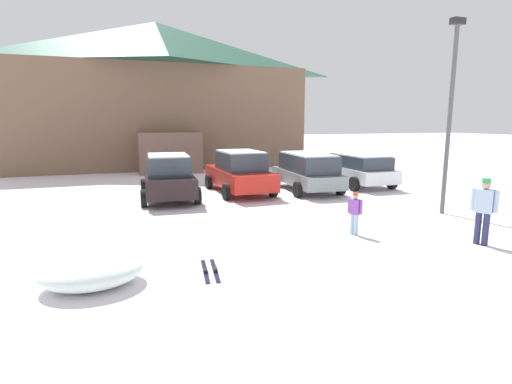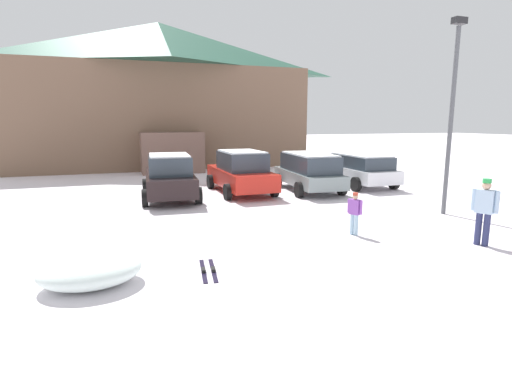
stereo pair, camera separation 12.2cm
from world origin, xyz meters
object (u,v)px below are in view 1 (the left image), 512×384
(ski_lodge, at_px, (158,94))
(pair_of_skis, at_px, (210,270))
(parked_grey_wagon, at_px, (307,171))
(skier_adult_in_blue_parka, at_px, (484,208))
(parked_black_sedan, at_px, (168,177))
(skier_child_in_purple_jacket, at_px, (355,211))
(parked_white_suv, at_px, (358,169))
(lamp_post, at_px, (450,108))
(plowed_snow_pile, at_px, (92,271))
(parked_red_sedan, at_px, (239,172))

(ski_lodge, xyz_separation_m, pair_of_skis, (-1.42, -21.53, -4.88))
(parked_grey_wagon, xyz_separation_m, skier_adult_in_blue_parka, (0.56, -8.45, 0.04))
(parked_black_sedan, relative_size, skier_adult_in_blue_parka, 2.75)
(parked_black_sedan, distance_m, skier_child_in_purple_jacket, 7.93)
(ski_lodge, relative_size, pair_of_skis, 14.23)
(parked_grey_wagon, height_order, pair_of_skis, parked_grey_wagon)
(parked_white_suv, xyz_separation_m, lamp_post, (-0.64, -5.87, 2.61))
(lamp_post, height_order, plowed_snow_pile, lamp_post)
(ski_lodge, bearing_deg, skier_adult_in_blue_parka, -76.31)
(ski_lodge, xyz_separation_m, parked_white_suv, (7.72, -13.12, -4.07))
(plowed_snow_pile, bearing_deg, parked_red_sedan, 56.95)
(ski_lodge, xyz_separation_m, skier_child_in_purple_jacket, (2.88, -20.18, -4.24))
(parked_white_suv, distance_m, skier_child_in_purple_jacket, 8.56)
(pair_of_skis, bearing_deg, plowed_snow_pile, 179.02)
(skier_child_in_purple_jacket, bearing_deg, parked_white_suv, 55.57)
(skier_child_in_purple_jacket, relative_size, pair_of_skis, 0.87)
(skier_child_in_purple_jacket, bearing_deg, skier_adult_in_blue_parka, -36.36)
(parked_black_sedan, height_order, plowed_snow_pile, parked_black_sedan)
(parked_red_sedan, distance_m, lamp_post, 8.35)
(ski_lodge, distance_m, parked_grey_wagon, 14.93)
(parked_white_suv, height_order, skier_child_in_purple_jacket, parked_white_suv)
(pair_of_skis, height_order, lamp_post, lamp_post)
(parked_red_sedan, xyz_separation_m, lamp_post, (5.21, -6.00, 2.54))
(skier_child_in_purple_jacket, bearing_deg, plowed_snow_pile, -168.73)
(parked_white_suv, distance_m, plowed_snow_pile, 14.13)
(parked_white_suv, bearing_deg, parked_black_sedan, -178.42)
(parked_grey_wagon, xyz_separation_m, parked_white_suv, (2.92, 0.44, -0.07))
(parked_red_sedan, relative_size, pair_of_skis, 3.48)
(parked_red_sedan, bearing_deg, skier_child_in_purple_jacket, -81.99)
(parked_black_sedan, relative_size, lamp_post, 0.74)
(parked_grey_wagon, height_order, skier_child_in_purple_jacket, parked_grey_wagon)
(skier_adult_in_blue_parka, xyz_separation_m, skier_child_in_purple_jacket, (-2.48, 1.83, -0.28))
(parked_red_sedan, bearing_deg, parked_grey_wagon, -10.97)
(skier_child_in_purple_jacket, distance_m, pair_of_skis, 4.55)
(skier_adult_in_blue_parka, distance_m, lamp_post, 4.28)
(ski_lodge, xyz_separation_m, parked_red_sedan, (1.87, -12.99, -4.00))
(pair_of_skis, xyz_separation_m, plowed_snow_pile, (-2.23, 0.04, 0.27))
(lamp_post, bearing_deg, skier_child_in_purple_jacket, -164.17)
(skier_adult_in_blue_parka, bearing_deg, ski_lodge, 103.69)
(skier_child_in_purple_jacket, xyz_separation_m, lamp_post, (4.20, 1.19, 2.78))
(parked_white_suv, height_order, lamp_post, lamp_post)
(skier_child_in_purple_jacket, height_order, plowed_snow_pile, skier_child_in_purple_jacket)
(ski_lodge, height_order, pair_of_skis, ski_lodge)
(parked_grey_wagon, distance_m, pair_of_skis, 10.15)
(parked_white_suv, bearing_deg, parked_red_sedan, 178.71)
(parked_black_sedan, bearing_deg, skier_adult_in_blue_parka, -52.90)
(parked_black_sedan, height_order, parked_red_sedan, parked_red_sedan)
(parked_white_suv, xyz_separation_m, skier_child_in_purple_jacket, (-4.84, -7.06, -0.17))
(parked_black_sedan, distance_m, plowed_snow_pile, 8.51)
(parked_red_sedan, relative_size, lamp_post, 0.76)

